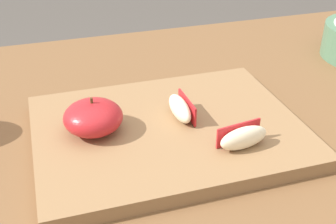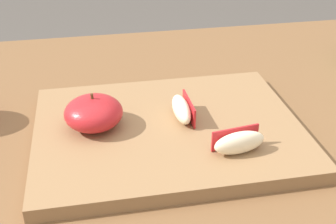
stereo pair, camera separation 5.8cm
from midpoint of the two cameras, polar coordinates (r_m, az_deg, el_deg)
dining_table at (r=0.66m, az=-0.35°, el=-12.11°), size 1.14×0.84×0.76m
cutting_board at (r=0.59m, az=-2.79°, el=-2.54°), size 0.35×0.27×0.02m
apple_half_skin_up at (r=0.58m, az=-12.48°, el=-0.74°), size 0.08×0.08×0.05m
apple_wedge_left at (r=0.54m, az=6.69°, el=-3.37°), size 0.07×0.03×0.03m
apple_wedge_middle at (r=0.60m, az=-1.24°, el=0.38°), size 0.03×0.07×0.03m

